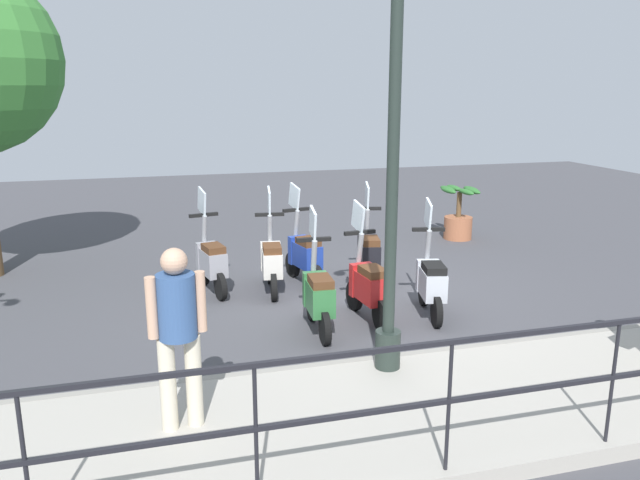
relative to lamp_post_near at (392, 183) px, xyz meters
The scene contains 13 objects.
ground_plane 3.22m from the lamp_post_near, 11.61° to the right, with size 28.00×28.00×0.00m, color #424247.
promenade_walkway 2.20m from the lamp_post_near, 146.78° to the right, with size 2.20×20.00×0.15m.
fence_railing 2.21m from the lamp_post_near, 164.68° to the right, with size 0.04×16.03×1.07m.
lamp_post_near is the anchor object (origin of this frame).
pedestrian_distant 2.44m from the lamp_post_near, 106.25° to the left, with size 0.36×0.49×1.59m.
potted_palm 6.80m from the lamp_post_near, 33.96° to the right, with size 1.06×0.66×1.05m.
scooter_near_0 2.60m from the lamp_post_near, 37.71° to the right, with size 1.22×0.51×1.54m.
scooter_near_1 2.36m from the lamp_post_near, 12.98° to the right, with size 1.23×0.44×1.54m.
scooter_near_2 2.21m from the lamp_post_near, 13.08° to the left, with size 1.23×0.44×1.54m.
scooter_far_0 3.73m from the lamp_post_near, 16.52° to the right, with size 1.22×0.50×1.54m.
scooter_far_1 3.79m from the lamp_post_near, ahead, with size 1.22×0.49×1.54m.
scooter_far_2 3.61m from the lamp_post_near, 10.60° to the left, with size 1.23×0.45×1.54m.
scooter_far_3 4.04m from the lamp_post_near, 23.21° to the left, with size 1.22×0.49×1.54m.
Camera 1 is at (-8.00, 2.79, 3.00)m, focal length 35.00 mm.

